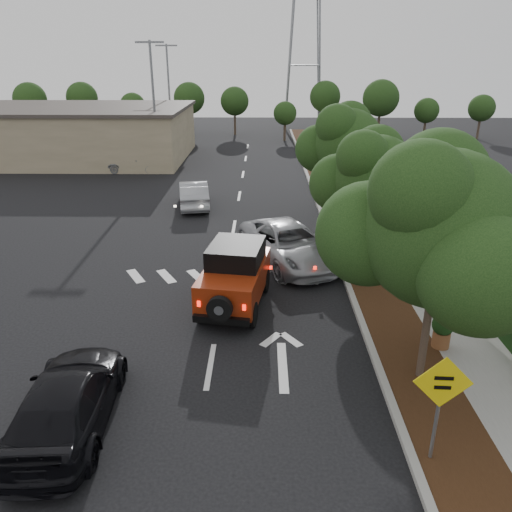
{
  "coord_description": "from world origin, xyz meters",
  "views": [
    {
      "loc": [
        1.42,
        -11.62,
        7.96
      ],
      "look_at": [
        1.22,
        3.0,
        2.08
      ],
      "focal_mm": 35.0,
      "sensor_mm": 36.0,
      "label": 1
    }
  ],
  "objects_px": {
    "speed_hump_sign": "(441,395)",
    "silver_suv_ahead": "(289,244)",
    "black_suv_oncoming": "(68,400)",
    "red_jeep": "(236,274)"
  },
  "relations": [
    {
      "from": "speed_hump_sign",
      "to": "silver_suv_ahead",
      "type": "bearing_deg",
      "value": 105.41
    },
    {
      "from": "silver_suv_ahead",
      "to": "speed_hump_sign",
      "type": "relative_size",
      "value": 2.3
    },
    {
      "from": "red_jeep",
      "to": "silver_suv_ahead",
      "type": "distance_m",
      "value": 4.24
    },
    {
      "from": "red_jeep",
      "to": "black_suv_oncoming",
      "type": "relative_size",
      "value": 0.91
    },
    {
      "from": "red_jeep",
      "to": "silver_suv_ahead",
      "type": "height_order",
      "value": "red_jeep"
    },
    {
      "from": "red_jeep",
      "to": "speed_hump_sign",
      "type": "xyz_separation_m",
      "value": [
        4.44,
        -7.25,
        0.63
      ]
    },
    {
      "from": "silver_suv_ahead",
      "to": "speed_hump_sign",
      "type": "bearing_deg",
      "value": -100.61
    },
    {
      "from": "silver_suv_ahead",
      "to": "speed_hump_sign",
      "type": "distance_m",
      "value": 11.28
    },
    {
      "from": "black_suv_oncoming",
      "to": "speed_hump_sign",
      "type": "xyz_separation_m",
      "value": [
        7.96,
        -1.04,
        1.02
      ]
    },
    {
      "from": "speed_hump_sign",
      "to": "black_suv_oncoming",
      "type": "bearing_deg",
      "value": 175.42
    }
  ]
}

